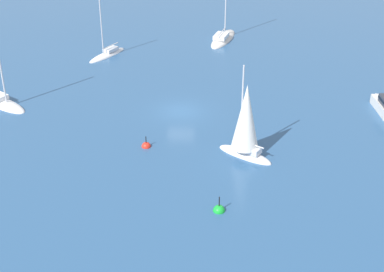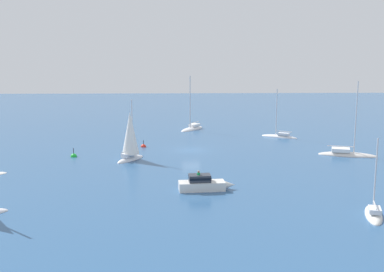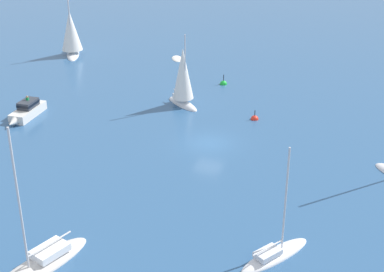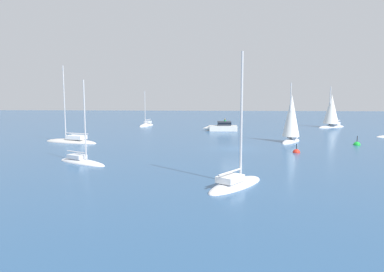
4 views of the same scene
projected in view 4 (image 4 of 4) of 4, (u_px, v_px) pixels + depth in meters
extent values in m
plane|color=#2D5684|center=(232.00, 149.00, 42.88)|extent=(166.67, 166.67, 0.00)
ellipsoid|color=white|center=(236.00, 186.00, 25.93)|extent=(6.06, 5.03, 0.94)
cube|color=white|center=(230.00, 179.00, 25.28)|extent=(2.23, 2.10, 0.43)
cylinder|color=silver|center=(241.00, 116.00, 25.81)|extent=(0.16, 0.16, 8.90)
cylinder|color=silver|center=(230.00, 172.00, 25.20)|extent=(2.33, 1.71, 0.13)
ellipsoid|color=silver|center=(384.00, 137.00, 53.94)|extent=(2.68, 3.20, 0.34)
ellipsoid|color=white|center=(82.00, 163.00, 34.23)|extent=(4.22, 5.77, 0.74)
cube|color=silver|center=(77.00, 156.00, 34.55)|extent=(1.76, 2.02, 0.37)
cylinder|color=silver|center=(85.00, 120.00, 33.42)|extent=(0.13, 0.13, 7.28)
cylinder|color=silver|center=(77.00, 152.00, 34.51)|extent=(1.43, 2.32, 0.10)
ellipsoid|color=silver|center=(146.00, 126.00, 70.65)|extent=(5.32, 2.76, 1.01)
cube|color=silver|center=(148.00, 122.00, 71.15)|extent=(1.75, 1.36, 0.40)
cylinder|color=silver|center=(145.00, 107.00, 69.74)|extent=(0.13, 0.13, 6.17)
cylinder|color=silver|center=(148.00, 120.00, 71.12)|extent=(2.25, 0.74, 0.11)
ellipsoid|color=white|center=(331.00, 127.00, 67.96)|extent=(4.41, 6.12, 0.88)
cube|color=silver|center=(334.00, 123.00, 68.19)|extent=(1.89, 2.15, 0.54)
cylinder|color=silver|center=(330.00, 106.00, 67.21)|extent=(0.19, 0.19, 7.03)
cylinder|color=silver|center=(335.00, 121.00, 68.14)|extent=(1.48, 2.46, 0.15)
cone|color=white|center=(331.00, 109.00, 67.46)|extent=(3.74, 3.74, 5.27)
cube|color=silver|center=(223.00, 128.00, 61.93)|extent=(2.07, 4.78, 0.90)
cone|color=silver|center=(206.00, 128.00, 61.85)|extent=(0.99, 1.24, 0.90)
cube|color=#2D333D|center=(224.00, 123.00, 61.84)|extent=(1.52, 2.29, 0.73)
cube|color=black|center=(224.00, 123.00, 61.83)|extent=(1.56, 2.33, 0.24)
cylinder|color=#19994C|center=(225.00, 123.00, 61.92)|extent=(0.32, 0.32, 0.94)
sphere|color=#A27C57|center=(225.00, 119.00, 61.85)|extent=(0.24, 0.24, 0.24)
ellipsoid|color=silver|center=(71.00, 142.00, 48.03)|extent=(4.20, 7.93, 0.95)
cube|color=white|center=(77.00, 137.00, 47.64)|extent=(2.07, 2.62, 0.49)
cylinder|color=silver|center=(64.00, 102.00, 47.66)|extent=(0.14, 0.14, 9.44)
cylinder|color=silver|center=(77.00, 133.00, 47.56)|extent=(1.09, 3.33, 0.11)
ellipsoid|color=white|center=(291.00, 142.00, 48.12)|extent=(4.78, 3.81, 1.00)
cube|color=silver|center=(293.00, 136.00, 48.50)|extent=(1.73, 1.58, 0.49)
cylinder|color=silver|center=(290.00, 111.00, 47.24)|extent=(0.13, 0.13, 7.22)
cylinder|color=silver|center=(293.00, 132.00, 48.45)|extent=(1.88, 1.31, 0.10)
cone|color=white|center=(291.00, 115.00, 47.63)|extent=(3.04, 3.04, 5.42)
cylinder|color=white|center=(293.00, 135.00, 47.44)|extent=(0.32, 0.32, 0.98)
sphere|color=tan|center=(293.00, 131.00, 47.37)|extent=(0.24, 0.24, 0.24)
sphere|color=green|center=(357.00, 145.00, 45.64)|extent=(0.85, 0.85, 0.85)
cylinder|color=black|center=(357.00, 139.00, 45.54)|extent=(0.08, 0.08, 0.74)
sphere|color=red|center=(296.00, 153.00, 40.07)|extent=(0.80, 0.80, 0.80)
cylinder|color=black|center=(297.00, 146.00, 39.98)|extent=(0.08, 0.08, 0.56)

